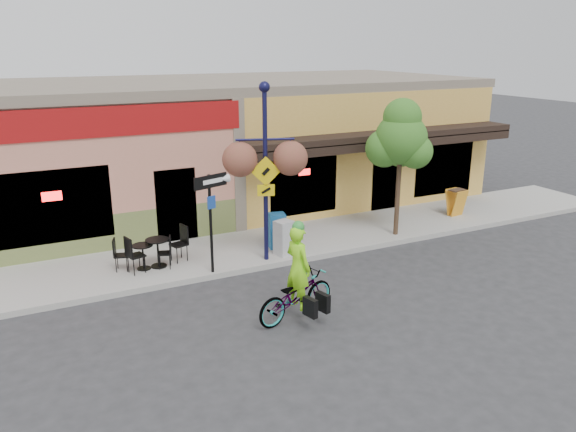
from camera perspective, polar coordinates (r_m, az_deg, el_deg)
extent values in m
plane|color=#2D2D30|center=(15.12, 3.61, -5.17)|extent=(90.00, 90.00, 0.00)
cube|color=#9E9B93|center=(16.74, 0.21, -2.62)|extent=(24.00, 3.00, 0.15)
cube|color=#A8A59E|center=(15.54, 2.61, -4.23)|extent=(24.00, 0.12, 0.15)
imported|color=maroon|center=(12.21, 0.80, -8.07)|extent=(2.13, 1.18, 1.06)
imported|color=#90F71A|center=(12.07, 1.02, -6.33)|extent=(0.60, 0.76, 1.85)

